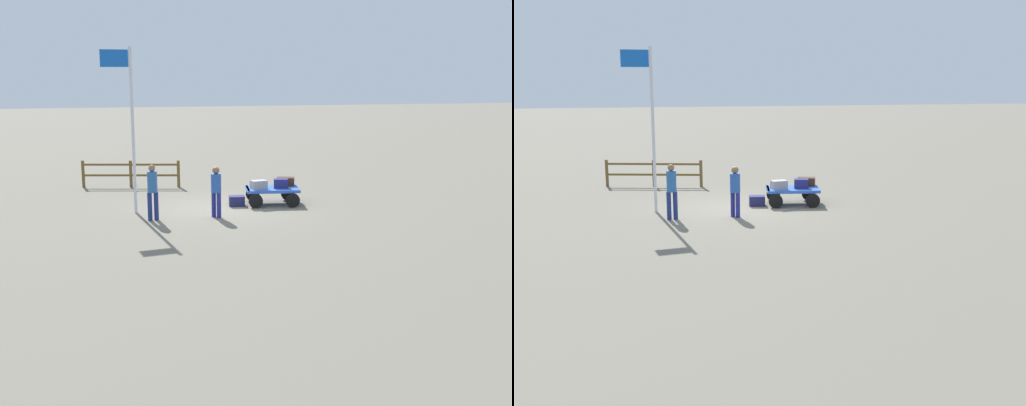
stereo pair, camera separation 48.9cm
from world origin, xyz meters
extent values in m
plane|color=#716B5C|center=(0.00, 0.00, 0.00)|extent=(120.00, 120.00, 0.00)
cube|color=blue|center=(-1.93, -0.43, 0.53)|extent=(1.92, 1.35, 0.10)
cube|color=blue|center=(-1.08, -0.53, 0.53)|extent=(0.20, 1.10, 0.10)
cylinder|color=black|center=(-1.23, 0.09, 0.24)|extent=(0.49, 0.17, 0.48)
cylinder|color=black|center=(-1.37, -1.10, 0.24)|extent=(0.49, 0.17, 0.48)
cylinder|color=black|center=(-2.49, 0.23, 0.24)|extent=(0.49, 0.17, 0.48)
cylinder|color=black|center=(-2.62, -0.96, 0.24)|extent=(0.49, 0.17, 0.48)
cube|color=#442A1C|center=(-2.49, -0.78, 0.72)|extent=(0.69, 0.52, 0.29)
cube|color=navy|center=(-2.20, -0.32, 0.74)|extent=(0.53, 0.38, 0.31)
cube|color=gray|center=(-1.42, -0.30, 0.73)|extent=(0.58, 0.44, 0.30)
cube|color=navy|center=(-0.67, -0.41, 0.17)|extent=(0.57, 0.45, 0.35)
cylinder|color=navy|center=(2.15, 1.14, 0.44)|extent=(0.14, 0.14, 0.89)
cylinder|color=navy|center=(2.35, 1.16, 0.44)|extent=(0.14, 0.14, 0.89)
cylinder|color=#295C9E|center=(2.25, 1.15, 1.21)|extent=(0.33, 0.33, 0.65)
sphere|color=#896046|center=(2.25, 1.15, 1.64)|extent=(0.21, 0.21, 0.21)
cylinder|color=navy|center=(0.20, 1.21, 0.40)|extent=(0.14, 0.14, 0.80)
cylinder|color=navy|center=(0.34, 1.07, 0.40)|extent=(0.14, 0.14, 0.80)
cylinder|color=#2653B0|center=(0.27, 1.14, 1.10)|extent=(0.45, 0.45, 0.59)
sphere|color=#826045|center=(0.27, 1.14, 1.51)|extent=(0.23, 0.23, 0.23)
cylinder|color=silver|center=(2.75, -0.02, 2.65)|extent=(0.10, 0.10, 5.30)
cube|color=blue|center=(3.24, -0.02, 4.93)|extent=(0.86, 0.18, 0.53)
cylinder|color=brown|center=(0.96, -4.37, 0.53)|extent=(0.12, 0.12, 1.07)
cylinder|color=brown|center=(2.81, -4.76, 0.53)|extent=(0.12, 0.12, 1.07)
cylinder|color=brown|center=(4.66, -5.15, 0.53)|extent=(0.12, 0.12, 1.07)
cube|color=brown|center=(2.81, -4.76, 0.91)|extent=(3.72, 0.86, 0.08)
cube|color=brown|center=(2.81, -4.76, 0.48)|extent=(3.72, 0.86, 0.08)
camera|label=1|loc=(3.12, 20.55, 4.59)|focal=44.50mm
camera|label=2|loc=(2.64, 20.65, 4.59)|focal=44.50mm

